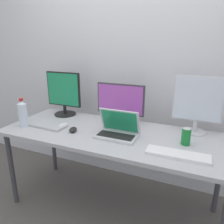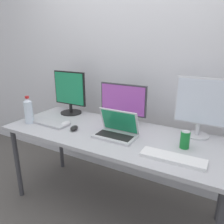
% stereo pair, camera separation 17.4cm
% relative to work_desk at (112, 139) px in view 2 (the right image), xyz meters
% --- Properties ---
extents(ground_plane, '(16.00, 16.00, 0.00)m').
position_rel_work_desk_xyz_m(ground_plane, '(0.00, 0.00, -0.68)').
color(ground_plane, '#5B5651').
extents(wall_back, '(7.00, 0.08, 2.60)m').
position_rel_work_desk_xyz_m(wall_back, '(0.00, 0.59, 0.62)').
color(wall_back, silver).
rests_on(wall_back, ground).
extents(work_desk, '(1.85, 0.72, 0.74)m').
position_rel_work_desk_xyz_m(work_desk, '(0.00, 0.00, 0.00)').
color(work_desk, '#424247').
rests_on(work_desk, ground).
extents(monitor_left, '(0.37, 0.22, 0.44)m').
position_rel_work_desk_xyz_m(monitor_left, '(-0.63, 0.25, 0.28)').
color(monitor_left, black).
rests_on(monitor_left, work_desk).
extents(monitor_center, '(0.44, 0.18, 0.37)m').
position_rel_work_desk_xyz_m(monitor_center, '(-0.02, 0.24, 0.26)').
color(monitor_center, '#38383D').
rests_on(monitor_center, work_desk).
extents(monitor_right, '(0.38, 0.18, 0.47)m').
position_rel_work_desk_xyz_m(monitor_right, '(0.62, 0.27, 0.31)').
color(monitor_right, silver).
rests_on(monitor_right, work_desk).
extents(laptop_silver, '(0.33, 0.21, 0.21)m').
position_rel_work_desk_xyz_m(laptop_silver, '(0.07, -0.04, 0.11)').
color(laptop_silver, silver).
rests_on(laptop_silver, work_desk).
extents(keyboard_main, '(0.41, 0.13, 0.02)m').
position_rel_work_desk_xyz_m(keyboard_main, '(0.55, -0.18, 0.07)').
color(keyboard_main, white).
rests_on(keyboard_main, work_desk).
extents(keyboard_aux, '(0.44, 0.16, 0.02)m').
position_rel_work_desk_xyz_m(keyboard_aux, '(-0.63, -0.10, 0.07)').
color(keyboard_aux, '#B2B2B7').
rests_on(keyboard_aux, work_desk).
extents(mouse_by_keyboard, '(0.08, 0.11, 0.04)m').
position_rel_work_desk_xyz_m(mouse_by_keyboard, '(-0.45, -0.05, 0.08)').
color(mouse_by_keyboard, silver).
rests_on(mouse_by_keyboard, work_desk).
extents(mouse_by_laptop, '(0.09, 0.11, 0.04)m').
position_rel_work_desk_xyz_m(mouse_by_laptop, '(-0.31, -0.11, 0.08)').
color(mouse_by_laptop, black).
rests_on(mouse_by_laptop, work_desk).
extents(water_bottle, '(0.08, 0.08, 0.25)m').
position_rel_work_desk_xyz_m(water_bottle, '(-0.78, -0.17, 0.18)').
color(water_bottle, silver).
rests_on(water_bottle, work_desk).
extents(soda_can_near_keyboard, '(0.07, 0.07, 0.13)m').
position_rel_work_desk_xyz_m(soda_can_near_keyboard, '(0.58, 0.02, 0.12)').
color(soda_can_near_keyboard, '#197F33').
rests_on(soda_can_near_keyboard, work_desk).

